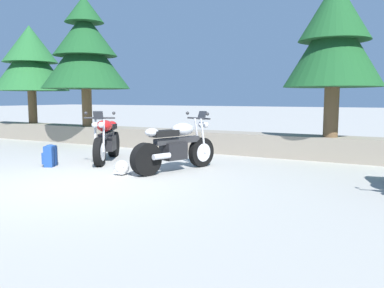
# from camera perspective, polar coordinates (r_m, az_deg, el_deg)

# --- Properties ---
(ground_plane) EXTENTS (120.00, 120.00, 0.00)m
(ground_plane) POSITION_cam_1_polar(r_m,az_deg,el_deg) (7.01, -16.75, -5.55)
(ground_plane) COLOR #A3A099
(stone_wall) EXTENTS (36.00, 0.80, 0.55)m
(stone_wall) POSITION_cam_1_polar(r_m,az_deg,el_deg) (10.86, 1.33, 0.46)
(stone_wall) COLOR gray
(stone_wall) RESTS_ON ground
(motorcycle_red_near_left) EXTENTS (1.15, 1.90, 1.18)m
(motorcycle_red_near_left) POSITION_cam_1_polar(r_m,az_deg,el_deg) (9.25, -12.25, 0.53)
(motorcycle_red_near_left) COLOR black
(motorcycle_red_near_left) RESTS_ON ground
(motorcycle_silver_centre) EXTENTS (0.95, 2.00, 1.18)m
(motorcycle_silver_centre) POSITION_cam_1_polar(r_m,az_deg,el_deg) (7.85, -2.27, -0.40)
(motorcycle_silver_centre) COLOR black
(motorcycle_silver_centre) RESTS_ON ground
(rider_backpack) EXTENTS (0.33, 0.35, 0.47)m
(rider_backpack) POSITION_cam_1_polar(r_m,az_deg,el_deg) (8.91, -19.87, -1.52)
(rider_backpack) COLOR navy
(rider_backpack) RESTS_ON ground
(rider_helmet) EXTENTS (0.28, 0.28, 0.28)m
(rider_helmet) POSITION_cam_1_polar(r_m,az_deg,el_deg) (7.59, -10.15, -3.39)
(rider_helmet) COLOR silver
(rider_helmet) RESTS_ON ground
(pine_tree_far_left) EXTENTS (2.59, 2.59, 3.42)m
(pine_tree_far_left) POSITION_cam_1_polar(r_m,az_deg,el_deg) (15.26, -22.33, 11.20)
(pine_tree_far_left) COLOR brown
(pine_tree_far_left) RESTS_ON stone_wall
(pine_tree_mid_left) EXTENTS (2.73, 2.73, 4.03)m
(pine_tree_mid_left) POSITION_cam_1_polar(r_m,az_deg,el_deg) (13.05, -15.19, 12.96)
(pine_tree_mid_left) COLOR brown
(pine_tree_mid_left) RESTS_ON stone_wall
(pine_tree_mid_right) EXTENTS (2.21, 2.21, 3.53)m
(pine_tree_mid_right) POSITION_cam_1_polar(r_m,az_deg,el_deg) (9.73, 19.88, 14.40)
(pine_tree_mid_right) COLOR brown
(pine_tree_mid_right) RESTS_ON stone_wall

